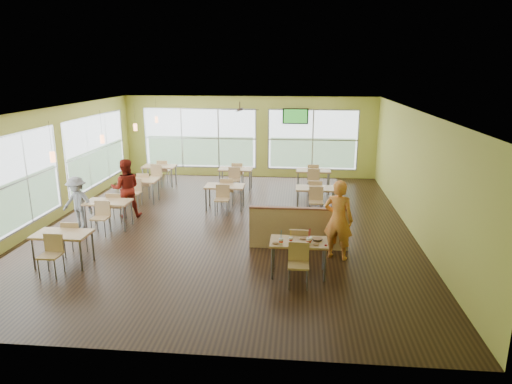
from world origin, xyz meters
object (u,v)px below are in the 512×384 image
half_wall_divider (299,228)px  food_basket (317,239)px  main_table (299,246)px  man_plaid (338,220)px

half_wall_divider → food_basket: 1.46m
main_table → food_basket: (0.38, 0.07, 0.15)m
man_plaid → half_wall_divider: bearing=-10.2°
main_table → man_plaid: man_plaid is taller
half_wall_divider → man_plaid: 1.10m
half_wall_divider → food_basket: size_ratio=10.71×
main_table → food_basket: bearing=9.9°
half_wall_divider → main_table: bearing=-90.0°
main_table → half_wall_divider: 1.45m
half_wall_divider → food_basket: (0.38, -1.38, 0.26)m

